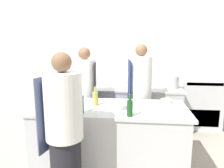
# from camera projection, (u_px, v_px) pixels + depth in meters

# --- Properties ---
(ground_plane) EXTENTS (16.00, 16.00, 0.00)m
(ground_plane) POSITION_uv_depth(u_px,v_px,m) (110.00, 167.00, 3.16)
(ground_plane) COLOR #A89E8E
(wall_back) EXTENTS (8.00, 0.06, 2.80)m
(wall_back) POSITION_uv_depth(u_px,v_px,m) (120.00, 58.00, 4.97)
(wall_back) COLOR silver
(wall_back) RESTS_ON ground_plane
(prep_counter) EXTENTS (2.12, 0.89, 0.91)m
(prep_counter) POSITION_uv_depth(u_px,v_px,m) (109.00, 138.00, 3.08)
(prep_counter) COLOR #B7BABC
(prep_counter) RESTS_ON ground_plane
(pass_counter) EXTENTS (1.90, 0.61, 0.91)m
(pass_counter) POSITION_uv_depth(u_px,v_px,m) (132.00, 111.00, 4.26)
(pass_counter) COLOR #B7BABC
(pass_counter) RESTS_ON ground_plane
(oven_range) EXTENTS (0.81, 0.64, 1.01)m
(oven_range) POSITION_uv_depth(u_px,v_px,m) (199.00, 103.00, 4.61)
(oven_range) COLOR #B7BABC
(oven_range) RESTS_ON ground_plane
(chef_at_prep_near) EXTENTS (0.45, 0.43, 1.69)m
(chef_at_prep_near) POSITION_uv_depth(u_px,v_px,m) (64.00, 133.00, 2.32)
(chef_at_prep_near) COLOR black
(chef_at_prep_near) RESTS_ON ground_plane
(chef_at_stove) EXTENTS (0.38, 0.37, 1.69)m
(chef_at_stove) POSITION_uv_depth(u_px,v_px,m) (86.00, 96.00, 3.78)
(chef_at_stove) COLOR black
(chef_at_stove) RESTS_ON ground_plane
(chef_at_pass_far) EXTENTS (0.40, 0.38, 1.75)m
(chef_at_pass_far) POSITION_uv_depth(u_px,v_px,m) (140.00, 97.00, 3.65)
(chef_at_pass_far) COLOR black
(chef_at_pass_far) RESTS_ON ground_plane
(bottle_olive_oil) EXTENTS (0.08, 0.08, 0.26)m
(bottle_olive_oil) POSITION_uv_depth(u_px,v_px,m) (95.00, 98.00, 3.04)
(bottle_olive_oil) COLOR #B2A84C
(bottle_olive_oil) RESTS_ON prep_counter
(bottle_vinegar) EXTENTS (0.08, 0.08, 0.29)m
(bottle_vinegar) POSITION_uv_depth(u_px,v_px,m) (71.00, 98.00, 3.01)
(bottle_vinegar) COLOR #5B2319
(bottle_vinegar) RESTS_ON prep_counter
(bottle_wine) EXTENTS (0.07, 0.07, 0.27)m
(bottle_wine) POSITION_uv_depth(u_px,v_px,m) (130.00, 108.00, 2.60)
(bottle_wine) COLOR #19471E
(bottle_wine) RESTS_ON prep_counter
(bottle_cooking_oil) EXTENTS (0.08, 0.08, 0.31)m
(bottle_cooking_oil) POSITION_uv_depth(u_px,v_px,m) (81.00, 104.00, 2.71)
(bottle_cooking_oil) COLOR #2D5175
(bottle_cooking_oil) RESTS_ON prep_counter
(bowl_mixing_large) EXTENTS (0.16, 0.16, 0.05)m
(bowl_mixing_large) POSITION_uv_depth(u_px,v_px,m) (166.00, 101.00, 3.18)
(bowl_mixing_large) COLOR white
(bowl_mixing_large) RESTS_ON prep_counter
(bowl_prep_small) EXTENTS (0.28, 0.28, 0.05)m
(bowl_prep_small) POSITION_uv_depth(u_px,v_px,m) (118.00, 106.00, 2.95)
(bowl_prep_small) COLOR #B7BABC
(bowl_prep_small) RESTS_ON prep_counter
(cup) EXTENTS (0.08, 0.08, 0.10)m
(cup) POSITION_uv_depth(u_px,v_px,m) (77.00, 101.00, 3.10)
(cup) COLOR #B2382D
(cup) RESTS_ON prep_counter
(stockpot) EXTENTS (0.26, 0.26, 0.24)m
(stockpot) POSITION_uv_depth(u_px,v_px,m) (172.00, 82.00, 4.14)
(stockpot) COLOR #B7BABC
(stockpot) RESTS_ON pass_counter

